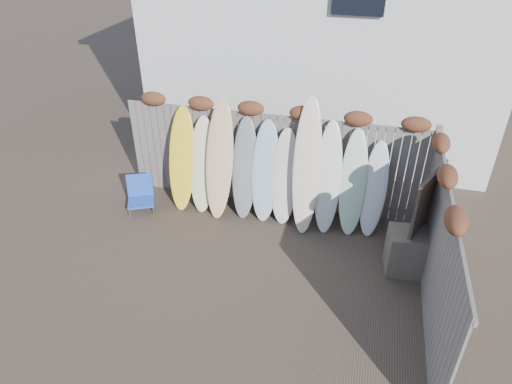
% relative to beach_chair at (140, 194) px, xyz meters
% --- Properties ---
extents(ground, '(80.00, 80.00, 0.00)m').
position_rel_beach_chair_xyz_m(ground, '(2.56, -1.58, -0.32)').
color(ground, '#493A2D').
extents(back_fence, '(6.05, 0.28, 2.24)m').
position_rel_beach_chair_xyz_m(back_fence, '(2.62, 0.81, 0.86)').
color(back_fence, slate).
rests_on(back_fence, ground).
extents(right_fence, '(0.28, 4.40, 2.24)m').
position_rel_beach_chair_xyz_m(right_fence, '(5.55, -1.33, 0.82)').
color(right_fence, slate).
rests_on(right_fence, ground).
extents(house, '(8.50, 5.50, 6.33)m').
position_rel_beach_chair_xyz_m(house, '(3.06, 4.92, 2.88)').
color(house, silver).
rests_on(house, ground).
extents(beach_chair, '(0.70, 0.72, 0.69)m').
position_rel_beach_chair_xyz_m(beach_chair, '(0.00, 0.00, 0.00)').
color(beach_chair, blue).
rests_on(beach_chair, ground).
extents(wooden_crate, '(0.73, 0.63, 0.79)m').
position_rel_beach_chair_xyz_m(wooden_crate, '(5.27, -0.64, 0.07)').
color(wooden_crate, '#4E463A').
rests_on(wooden_crate, ground).
extents(lattice_panel, '(0.52, 1.10, 1.77)m').
position_rel_beach_chair_xyz_m(lattice_panel, '(5.46, -0.31, 0.56)').
color(lattice_panel, brown).
rests_on(lattice_panel, ground).
extents(surfboard_0, '(0.59, 0.76, 2.06)m').
position_rel_beach_chair_xyz_m(surfboard_0, '(0.82, 0.39, 0.71)').
color(surfboard_0, yellow).
rests_on(surfboard_0, ground).
extents(surfboard_1, '(0.58, 0.72, 1.90)m').
position_rel_beach_chair_xyz_m(surfboard_1, '(1.25, 0.40, 0.63)').
color(surfboard_1, beige).
rests_on(surfboard_1, ground).
extents(surfboard_2, '(0.56, 0.82, 2.29)m').
position_rel_beach_chair_xyz_m(surfboard_2, '(1.64, 0.34, 0.83)').
color(surfboard_2, '#FFAB73').
rests_on(surfboard_2, ground).
extents(surfboard_3, '(0.56, 0.74, 1.97)m').
position_rel_beach_chair_xyz_m(surfboard_3, '(2.12, 0.42, 0.66)').
color(surfboard_3, slate).
rests_on(surfboard_3, ground).
extents(surfboard_4, '(0.59, 0.73, 1.95)m').
position_rel_beach_chair_xyz_m(surfboard_4, '(2.54, 0.42, 0.65)').
color(surfboard_4, '#9BB6C5').
rests_on(surfboard_4, ground).
extents(surfboard_5, '(0.58, 0.69, 1.83)m').
position_rel_beach_chair_xyz_m(surfboard_5, '(2.93, 0.41, 0.59)').
color(surfboard_5, beige).
rests_on(surfboard_5, ground).
extents(surfboard_6, '(0.60, 0.92, 2.49)m').
position_rel_beach_chair_xyz_m(surfboard_6, '(3.35, 0.32, 0.93)').
color(surfboard_6, beige).
rests_on(surfboard_6, ground).
extents(surfboard_7, '(0.55, 0.78, 2.08)m').
position_rel_beach_chair_xyz_m(surfboard_7, '(3.75, 0.37, 0.72)').
color(surfboard_7, silver).
rests_on(surfboard_7, ground).
extents(surfboard_8, '(0.55, 0.74, 1.96)m').
position_rel_beach_chair_xyz_m(surfboard_8, '(4.22, 0.40, 0.66)').
color(surfboard_8, '#BEE5BD').
rests_on(surfboard_8, ground).
extents(surfboard_9, '(0.48, 0.66, 1.77)m').
position_rel_beach_chair_xyz_m(surfboard_9, '(4.61, 0.42, 0.57)').
color(surfboard_9, silver).
rests_on(surfboard_9, ground).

